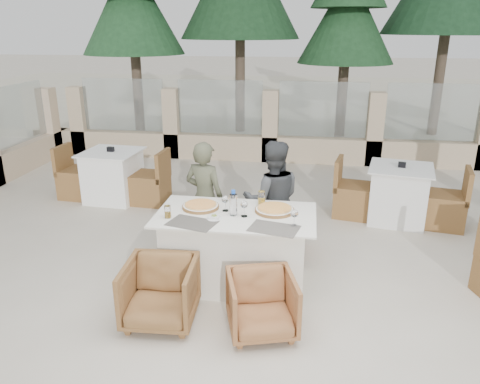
# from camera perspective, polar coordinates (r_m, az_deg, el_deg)

# --- Properties ---
(ground) EXTENTS (80.00, 80.00, 0.00)m
(ground) POSITION_cam_1_polar(r_m,az_deg,el_deg) (5.04, -1.19, -10.77)
(ground) COLOR beige
(ground) RESTS_ON ground
(sand_patch) EXTENTS (30.00, 16.00, 0.01)m
(sand_patch) POSITION_cam_1_polar(r_m,az_deg,el_deg) (18.49, 6.15, 11.46)
(sand_patch) COLOR beige
(sand_patch) RESTS_ON ground
(perimeter_wall_far) EXTENTS (10.00, 0.34, 1.60)m
(perimeter_wall_far) POSITION_cam_1_polar(r_m,az_deg,el_deg) (9.29, 3.73, 8.62)
(perimeter_wall_far) COLOR #C4AC8A
(perimeter_wall_far) RESTS_ON ground
(pine_far_left) EXTENTS (2.42, 2.42, 5.50)m
(pine_far_left) POSITION_cam_1_polar(r_m,az_deg,el_deg) (12.07, -12.96, 19.99)
(pine_far_left) COLOR #224F29
(pine_far_left) RESTS_ON ground
(pine_centre) EXTENTS (2.20, 2.20, 5.00)m
(pine_centre) POSITION_cam_1_polar(r_m,az_deg,el_deg) (11.52, 12.88, 18.80)
(pine_centre) COLOR #1E4724
(pine_centre) RESTS_ON ground
(dining_table) EXTENTS (1.60, 0.90, 0.77)m
(dining_table) POSITION_cam_1_polar(r_m,az_deg,el_deg) (4.85, -0.52, -6.92)
(dining_table) COLOR silver
(dining_table) RESTS_ON ground
(placemat_near_left) EXTENTS (0.51, 0.40, 0.00)m
(placemat_near_left) POSITION_cam_1_polar(r_m,az_deg,el_deg) (4.50, -5.87, -3.78)
(placemat_near_left) COLOR #534E47
(placemat_near_left) RESTS_ON dining_table
(placemat_near_right) EXTENTS (0.51, 0.39, 0.00)m
(placemat_near_right) POSITION_cam_1_polar(r_m,az_deg,el_deg) (4.37, 4.16, -4.45)
(placemat_near_right) COLOR #615B53
(placemat_near_right) RESTS_ON dining_table
(pizza_left) EXTENTS (0.49, 0.49, 0.05)m
(pizza_left) POSITION_cam_1_polar(r_m,az_deg,el_deg) (4.85, -4.82, -1.69)
(pizza_left) COLOR orange
(pizza_left) RESTS_ON dining_table
(pizza_right) EXTENTS (0.47, 0.47, 0.05)m
(pizza_right) POSITION_cam_1_polar(r_m,az_deg,el_deg) (4.76, 4.23, -2.11)
(pizza_right) COLOR orange
(pizza_right) RESTS_ON dining_table
(water_bottle) EXTENTS (0.08, 0.08, 0.26)m
(water_bottle) POSITION_cam_1_polar(r_m,az_deg,el_deg) (4.62, -0.81, -1.32)
(water_bottle) COLOR #9DB5CE
(water_bottle) RESTS_ON dining_table
(wine_glass_centre) EXTENTS (0.10, 0.10, 0.18)m
(wine_glass_centre) POSITION_cam_1_polar(r_m,az_deg,el_deg) (4.74, -1.80, -1.28)
(wine_glass_centre) COLOR silver
(wine_glass_centre) RESTS_ON dining_table
(wine_glass_near) EXTENTS (0.10, 0.10, 0.18)m
(wine_glass_near) POSITION_cam_1_polar(r_m,az_deg,el_deg) (4.60, 0.51, -1.93)
(wine_glass_near) COLOR silver
(wine_glass_near) RESTS_ON dining_table
(wine_glass_corner) EXTENTS (0.08, 0.08, 0.18)m
(wine_glass_corner) POSITION_cam_1_polar(r_m,az_deg,el_deg) (4.41, 6.64, -3.02)
(wine_glass_corner) COLOR silver
(wine_glass_corner) RESTS_ON dining_table
(beer_glass_left) EXTENTS (0.08, 0.08, 0.12)m
(beer_glass_left) POSITION_cam_1_polar(r_m,az_deg,el_deg) (4.63, -8.81, -2.40)
(beer_glass_left) COLOR #C0891B
(beer_glass_left) RESTS_ON dining_table
(beer_glass_right) EXTENTS (0.09, 0.09, 0.15)m
(beer_glass_right) POSITION_cam_1_polar(r_m,az_deg,el_deg) (4.91, 2.64, -0.76)
(beer_glass_right) COLOR yellow
(beer_glass_right) RESTS_ON dining_table
(olive_dish) EXTENTS (0.11, 0.11, 0.04)m
(olive_dish) POSITION_cam_1_polar(r_m,az_deg,el_deg) (4.57, -3.17, -3.05)
(olive_dish) COLOR silver
(olive_dish) RESTS_ON dining_table
(armchair_far_left) EXTENTS (0.61, 0.63, 0.56)m
(armchair_far_left) POSITION_cam_1_polar(r_m,az_deg,el_deg) (5.62, -4.36, -4.35)
(armchair_far_left) COLOR brown
(armchair_far_left) RESTS_ON ground
(armchair_far_right) EXTENTS (0.73, 0.74, 0.56)m
(armchair_far_right) POSITION_cam_1_polar(r_m,az_deg,el_deg) (5.59, 4.44, -4.47)
(armchair_far_right) COLOR brown
(armchair_far_right) RESTS_ON ground
(armchair_near_left) EXTENTS (0.66, 0.68, 0.58)m
(armchair_near_left) POSITION_cam_1_polar(r_m,az_deg,el_deg) (4.35, -9.70, -11.98)
(armchair_near_left) COLOR brown
(armchair_near_left) RESTS_ON ground
(armchair_near_right) EXTENTS (0.71, 0.72, 0.53)m
(armchair_near_right) POSITION_cam_1_polar(r_m,az_deg,el_deg) (4.17, 2.67, -13.54)
(armchair_near_right) COLOR #9D6339
(armchair_near_right) RESTS_ON ground
(diner_left) EXTENTS (0.56, 0.46, 1.34)m
(diner_left) POSITION_cam_1_polar(r_m,az_deg,el_deg) (5.43, -4.32, -0.74)
(diner_left) COLOR #4E503A
(diner_left) RESTS_ON ground
(diner_right) EXTENTS (0.75, 0.63, 1.38)m
(diner_right) POSITION_cam_1_polar(r_m,az_deg,el_deg) (5.30, 3.96, -1.03)
(diner_right) COLOR #3B3E40
(diner_right) RESTS_ON ground
(bg_table_a) EXTENTS (1.69, 0.94, 0.77)m
(bg_table_a) POSITION_cam_1_polar(r_m,az_deg,el_deg) (7.44, -15.22, 1.92)
(bg_table_a) COLOR white
(bg_table_a) RESTS_ON ground
(bg_table_b) EXTENTS (1.76, 1.11, 0.77)m
(bg_table_b) POSITION_cam_1_polar(r_m,az_deg,el_deg) (6.74, 18.75, -0.27)
(bg_table_b) COLOR white
(bg_table_b) RESTS_ON ground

